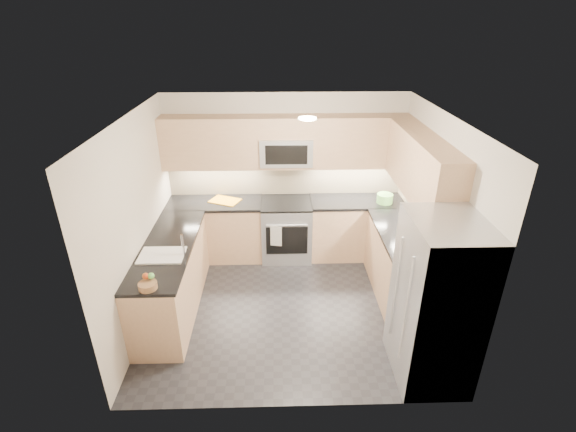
# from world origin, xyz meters

# --- Properties ---
(floor) EXTENTS (3.60, 3.20, 0.00)m
(floor) POSITION_xyz_m (0.00, 0.00, 0.00)
(floor) COLOR #232227
(floor) RESTS_ON ground
(ceiling) EXTENTS (3.60, 3.20, 0.02)m
(ceiling) POSITION_xyz_m (0.00, 0.00, 2.50)
(ceiling) COLOR beige
(ceiling) RESTS_ON wall_back
(wall_back) EXTENTS (3.60, 0.02, 2.50)m
(wall_back) POSITION_xyz_m (0.00, 1.60, 1.25)
(wall_back) COLOR beige
(wall_back) RESTS_ON floor
(wall_front) EXTENTS (3.60, 0.02, 2.50)m
(wall_front) POSITION_xyz_m (0.00, -1.60, 1.25)
(wall_front) COLOR beige
(wall_front) RESTS_ON floor
(wall_left) EXTENTS (0.02, 3.20, 2.50)m
(wall_left) POSITION_xyz_m (-1.80, 0.00, 1.25)
(wall_left) COLOR beige
(wall_left) RESTS_ON floor
(wall_right) EXTENTS (0.02, 3.20, 2.50)m
(wall_right) POSITION_xyz_m (1.80, 0.00, 1.25)
(wall_right) COLOR beige
(wall_right) RESTS_ON floor
(base_cab_back_left) EXTENTS (1.42, 0.60, 0.90)m
(base_cab_back_left) POSITION_xyz_m (-1.09, 1.30, 0.45)
(base_cab_back_left) COLOR tan
(base_cab_back_left) RESTS_ON floor
(base_cab_back_right) EXTENTS (1.42, 0.60, 0.90)m
(base_cab_back_right) POSITION_xyz_m (1.09, 1.30, 0.45)
(base_cab_back_right) COLOR tan
(base_cab_back_right) RESTS_ON floor
(base_cab_right) EXTENTS (0.60, 1.70, 0.90)m
(base_cab_right) POSITION_xyz_m (1.50, 0.15, 0.45)
(base_cab_right) COLOR tan
(base_cab_right) RESTS_ON floor
(base_cab_peninsula) EXTENTS (0.60, 2.00, 0.90)m
(base_cab_peninsula) POSITION_xyz_m (-1.50, 0.00, 0.45)
(base_cab_peninsula) COLOR tan
(base_cab_peninsula) RESTS_ON floor
(countertop_back_left) EXTENTS (1.42, 0.63, 0.04)m
(countertop_back_left) POSITION_xyz_m (-1.09, 1.30, 0.92)
(countertop_back_left) COLOR black
(countertop_back_left) RESTS_ON base_cab_back_left
(countertop_back_right) EXTENTS (1.42, 0.63, 0.04)m
(countertop_back_right) POSITION_xyz_m (1.09, 1.30, 0.92)
(countertop_back_right) COLOR black
(countertop_back_right) RESTS_ON base_cab_back_right
(countertop_right) EXTENTS (0.63, 1.70, 0.04)m
(countertop_right) POSITION_xyz_m (1.50, 0.15, 0.92)
(countertop_right) COLOR black
(countertop_right) RESTS_ON base_cab_right
(countertop_peninsula) EXTENTS (0.63, 2.00, 0.04)m
(countertop_peninsula) POSITION_xyz_m (-1.50, 0.00, 0.92)
(countertop_peninsula) COLOR black
(countertop_peninsula) RESTS_ON base_cab_peninsula
(upper_cab_back) EXTENTS (3.60, 0.35, 0.75)m
(upper_cab_back) POSITION_xyz_m (0.00, 1.43, 1.83)
(upper_cab_back) COLOR tan
(upper_cab_back) RESTS_ON wall_back
(upper_cab_right) EXTENTS (0.35, 1.95, 0.75)m
(upper_cab_right) POSITION_xyz_m (1.62, 0.28, 1.83)
(upper_cab_right) COLOR tan
(upper_cab_right) RESTS_ON wall_right
(backsplash_back) EXTENTS (3.60, 0.01, 0.51)m
(backsplash_back) POSITION_xyz_m (0.00, 1.60, 1.20)
(backsplash_back) COLOR tan
(backsplash_back) RESTS_ON wall_back
(backsplash_right) EXTENTS (0.01, 2.30, 0.51)m
(backsplash_right) POSITION_xyz_m (1.80, 0.45, 1.20)
(backsplash_right) COLOR tan
(backsplash_right) RESTS_ON wall_right
(gas_range) EXTENTS (0.76, 0.65, 0.91)m
(gas_range) POSITION_xyz_m (0.00, 1.28, 0.46)
(gas_range) COLOR #A2A4AA
(gas_range) RESTS_ON floor
(range_cooktop) EXTENTS (0.76, 0.65, 0.03)m
(range_cooktop) POSITION_xyz_m (0.00, 1.28, 0.92)
(range_cooktop) COLOR black
(range_cooktop) RESTS_ON gas_range
(oven_door_glass) EXTENTS (0.62, 0.02, 0.45)m
(oven_door_glass) POSITION_xyz_m (0.00, 0.95, 0.45)
(oven_door_glass) COLOR black
(oven_door_glass) RESTS_ON gas_range
(oven_handle) EXTENTS (0.60, 0.02, 0.02)m
(oven_handle) POSITION_xyz_m (0.00, 0.93, 0.72)
(oven_handle) COLOR #B2B5BA
(oven_handle) RESTS_ON gas_range
(microwave) EXTENTS (0.76, 0.40, 0.40)m
(microwave) POSITION_xyz_m (0.00, 1.40, 1.70)
(microwave) COLOR #A9ADB1
(microwave) RESTS_ON upper_cab_back
(microwave_door) EXTENTS (0.60, 0.01, 0.28)m
(microwave_door) POSITION_xyz_m (0.00, 1.20, 1.70)
(microwave_door) COLOR black
(microwave_door) RESTS_ON microwave
(refrigerator) EXTENTS (0.70, 0.90, 1.80)m
(refrigerator) POSITION_xyz_m (1.45, -1.15, 0.90)
(refrigerator) COLOR #ADAFB6
(refrigerator) RESTS_ON floor
(fridge_handle_left) EXTENTS (0.02, 0.02, 1.20)m
(fridge_handle_left) POSITION_xyz_m (1.08, -1.33, 0.95)
(fridge_handle_left) COLOR #B2B5BA
(fridge_handle_left) RESTS_ON refrigerator
(fridge_handle_right) EXTENTS (0.02, 0.02, 1.20)m
(fridge_handle_right) POSITION_xyz_m (1.08, -0.97, 0.95)
(fridge_handle_right) COLOR #B2B5BA
(fridge_handle_right) RESTS_ON refrigerator
(sink_basin) EXTENTS (0.52, 0.38, 0.16)m
(sink_basin) POSITION_xyz_m (-1.50, -0.25, 0.88)
(sink_basin) COLOR white
(sink_basin) RESTS_ON base_cab_peninsula
(faucet) EXTENTS (0.03, 0.03, 0.28)m
(faucet) POSITION_xyz_m (-1.24, -0.25, 1.08)
(faucet) COLOR silver
(faucet) RESTS_ON countertop_peninsula
(utensil_bowl) EXTENTS (0.28, 0.28, 0.14)m
(utensil_bowl) POSITION_xyz_m (1.48, 1.20, 1.01)
(utensil_bowl) COLOR #5A9F44
(utensil_bowl) RESTS_ON countertop_back_right
(cutting_board) EXTENTS (0.52, 0.45, 0.01)m
(cutting_board) POSITION_xyz_m (-0.93, 1.32, 0.95)
(cutting_board) COLOR #C88512
(cutting_board) RESTS_ON countertop_back_left
(fruit_basket) EXTENTS (0.24, 0.24, 0.07)m
(fruit_basket) POSITION_xyz_m (-1.49, -0.89, 0.98)
(fruit_basket) COLOR #956A45
(fruit_basket) RESTS_ON countertop_peninsula
(fruit_apple) EXTENTS (0.07, 0.07, 0.07)m
(fruit_apple) POSITION_xyz_m (-1.51, -0.84, 1.05)
(fruit_apple) COLOR #A73813
(fruit_apple) RESTS_ON fruit_basket
(fruit_pear) EXTENTS (0.07, 0.07, 0.07)m
(fruit_pear) POSITION_xyz_m (-1.46, -0.83, 1.05)
(fruit_pear) COLOR #60BC50
(fruit_pear) RESTS_ON fruit_basket
(dish_towel_check) EXTENTS (0.17, 0.05, 0.32)m
(dish_towel_check) POSITION_xyz_m (-0.16, 0.91, 0.55)
(dish_towel_check) COLOR silver
(dish_towel_check) RESTS_ON oven_handle
(fruit_orange) EXTENTS (0.07, 0.07, 0.07)m
(fruit_orange) POSITION_xyz_m (-1.51, -0.83, 1.05)
(fruit_orange) COLOR #CA6516
(fruit_orange) RESTS_ON fruit_basket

